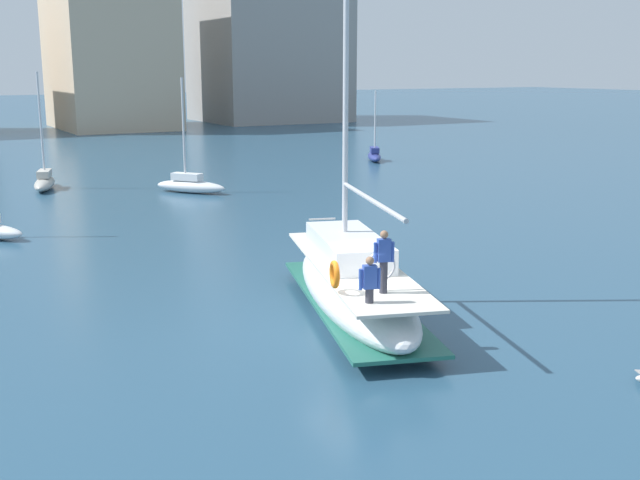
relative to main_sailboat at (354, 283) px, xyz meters
name	(u,v)px	position (x,y,z in m)	size (l,w,h in m)	color
ground_plane	(357,336)	(-0.90, -1.68, -0.91)	(400.00, 400.00, 0.00)	#284C66
main_sailboat	(354,283)	(0.00, 0.00, 0.00)	(5.15, 9.88, 13.66)	silver
moored_sloop_near	(374,155)	(21.00, 31.25, -0.47)	(2.74, 3.97, 5.26)	navy
moored_sloop_far	(45,181)	(-3.44, 28.63, -0.42)	(2.23, 4.43, 6.69)	#B7B2A8
moored_catamaran	(190,184)	(3.50, 23.35, -0.43)	(3.50, 4.05, 6.38)	silver
waterfront_buildings	(53,49)	(6.45, 76.08, 8.09)	(86.17, 19.61, 21.07)	gray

